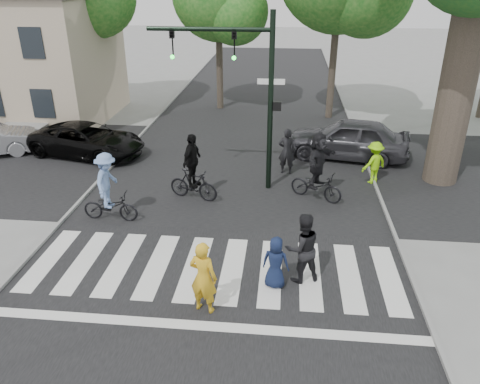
# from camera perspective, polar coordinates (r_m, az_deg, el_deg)

# --- Properties ---
(ground) EXTENTS (120.00, 120.00, 0.00)m
(ground) POSITION_cam_1_polar(r_m,az_deg,el_deg) (11.63, -4.01, -12.07)
(ground) COLOR gray
(ground) RESTS_ON ground
(road_stem) EXTENTS (10.00, 70.00, 0.01)m
(road_stem) POSITION_cam_1_polar(r_m,az_deg,el_deg) (15.84, -1.08, -1.08)
(road_stem) COLOR black
(road_stem) RESTS_ON ground
(road_cross) EXTENTS (70.00, 10.00, 0.01)m
(road_cross) POSITION_cam_1_polar(r_m,az_deg,el_deg) (18.56, -0.01, 3.03)
(road_cross) COLOR black
(road_cross) RESTS_ON ground
(curb_left) EXTENTS (0.10, 70.00, 0.10)m
(curb_left) POSITION_cam_1_polar(r_m,az_deg,el_deg) (17.12, -18.12, -0.15)
(curb_left) COLOR gray
(curb_left) RESTS_ON ground
(curb_right) EXTENTS (0.10, 70.00, 0.10)m
(curb_right) POSITION_cam_1_polar(r_m,az_deg,el_deg) (16.08, 17.09, -1.68)
(curb_right) COLOR gray
(curb_right) RESTS_ON ground
(crosswalk) EXTENTS (10.00, 3.85, 0.01)m
(crosswalk) POSITION_cam_1_polar(r_m,az_deg,el_deg) (12.15, -3.50, -10.16)
(crosswalk) COLOR silver
(crosswalk) RESTS_ON ground
(traffic_signal) EXTENTS (4.45, 0.29, 6.00)m
(traffic_signal) POSITION_cam_1_polar(r_m,az_deg,el_deg) (15.67, 0.65, 13.73)
(traffic_signal) COLOR black
(traffic_signal) RESTS_ON ground
(house) EXTENTS (8.40, 8.10, 8.82)m
(house) POSITION_cam_1_polar(r_m,az_deg,el_deg) (26.77, -24.95, 16.14)
(house) COLOR #C1A98F
(house) RESTS_ON ground
(pedestrian_woman) EXTENTS (0.75, 0.59, 1.79)m
(pedestrian_woman) POSITION_cam_1_polar(r_m,az_deg,el_deg) (10.58, -4.50, -10.34)
(pedestrian_woman) COLOR gold
(pedestrian_woman) RESTS_ON ground
(pedestrian_child) EXTENTS (0.73, 0.54, 1.35)m
(pedestrian_child) POSITION_cam_1_polar(r_m,az_deg,el_deg) (11.46, 4.37, -8.55)
(pedestrian_child) COLOR #131D3C
(pedestrian_child) RESTS_ON ground
(pedestrian_adult) EXTENTS (1.09, 0.97, 1.84)m
(pedestrian_adult) POSITION_cam_1_polar(r_m,az_deg,el_deg) (11.61, 7.63, -6.79)
(pedestrian_adult) COLOR black
(pedestrian_adult) RESTS_ON ground
(cyclist_left) EXTENTS (1.76, 1.16, 2.21)m
(cyclist_left) POSITION_cam_1_polar(r_m,az_deg,el_deg) (14.81, -15.74, 0.02)
(cyclist_left) COLOR black
(cyclist_left) RESTS_ON ground
(cyclist_mid) EXTENTS (1.83, 1.15, 2.30)m
(cyclist_mid) POSITION_cam_1_polar(r_m,az_deg,el_deg) (15.69, -5.78, 2.30)
(cyclist_mid) COLOR black
(cyclist_mid) RESTS_ON ground
(cyclist_right) EXTENTS (1.94, 1.79, 2.35)m
(cyclist_right) POSITION_cam_1_polar(r_m,az_deg,el_deg) (15.78, 9.42, 2.63)
(cyclist_right) COLOR black
(cyclist_right) RESTS_ON ground
(car_suv) EXTENTS (5.21, 3.30, 1.34)m
(car_suv) POSITION_cam_1_polar(r_m,az_deg,el_deg) (20.64, -18.11, 6.05)
(car_suv) COLOR black
(car_suv) RESTS_ON ground
(car_grey) EXTENTS (5.18, 2.84, 1.67)m
(car_grey) POSITION_cam_1_polar(r_m,az_deg,el_deg) (19.81, 13.00, 6.38)
(car_grey) COLOR #37373C
(car_grey) RESTS_ON ground
(bystander_hivis) EXTENTS (1.16, 1.05, 1.56)m
(bystander_hivis) POSITION_cam_1_polar(r_m,az_deg,el_deg) (17.61, 16.04, 3.46)
(bystander_hivis) COLOR #8EE40C
(bystander_hivis) RESTS_ON ground
(bystander_dark) EXTENTS (0.71, 0.52, 1.78)m
(bystander_dark) POSITION_cam_1_polar(r_m,az_deg,el_deg) (17.80, 5.73, 4.96)
(bystander_dark) COLOR black
(bystander_dark) RESTS_ON ground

